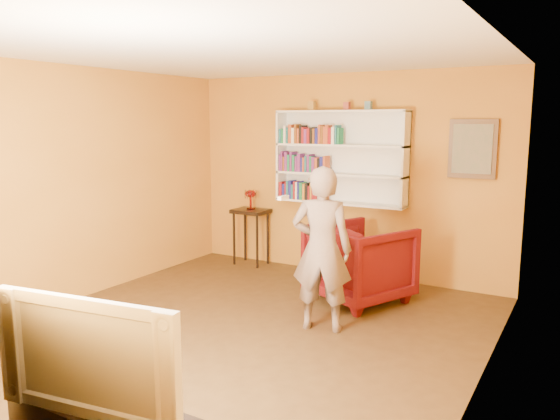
# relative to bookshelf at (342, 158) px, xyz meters

# --- Properties ---
(room_shell) EXTENTS (5.30, 5.80, 2.88)m
(room_shell) POSITION_rel_bookshelf_xyz_m (0.00, -2.41, -0.58)
(room_shell) COLOR #402B14
(room_shell) RESTS_ON ground
(bookshelf) EXTENTS (1.80, 0.29, 1.23)m
(bookshelf) POSITION_rel_bookshelf_xyz_m (0.00, 0.00, 0.00)
(bookshelf) COLOR white
(bookshelf) RESTS_ON room_shell
(books_row_lower) EXTENTS (0.69, 0.19, 0.25)m
(books_row_lower) POSITION_rel_bookshelf_xyz_m (-0.51, -0.11, -0.47)
(books_row_lower) COLOR maroon
(books_row_lower) RESTS_ON bookshelf
(books_row_middle) EXTENTS (0.70, 0.19, 0.27)m
(books_row_middle) POSITION_rel_bookshelf_xyz_m (-0.52, -0.10, -0.09)
(books_row_middle) COLOR #742A7F
(books_row_middle) RESTS_ON bookshelf
(books_row_upper) EXTENTS (0.90, 0.19, 0.26)m
(books_row_upper) POSITION_rel_bookshelf_xyz_m (-0.41, -0.11, 0.29)
(books_row_upper) COLOR #206878
(books_row_upper) RESTS_ON bookshelf
(ornament_left) EXTENTS (0.09, 0.09, 0.12)m
(ornament_left) POSITION_rel_bookshelf_xyz_m (-0.42, -0.06, 0.68)
(ornament_left) COLOR #A57A2F
(ornament_left) RESTS_ON bookshelf
(ornament_centre) EXTENTS (0.07, 0.07, 0.10)m
(ornament_centre) POSITION_rel_bookshelf_xyz_m (0.09, -0.06, 0.67)
(ornament_centre) COLOR #9F4035
(ornament_centre) RESTS_ON bookshelf
(ornament_right) EXTENTS (0.08, 0.08, 0.11)m
(ornament_right) POSITION_rel_bookshelf_xyz_m (0.38, -0.06, 0.67)
(ornament_right) COLOR slate
(ornament_right) RESTS_ON bookshelf
(framed_painting) EXTENTS (0.55, 0.05, 0.70)m
(framed_painting) POSITION_rel_bookshelf_xyz_m (1.65, 0.05, 0.16)
(framed_painting) COLOR #513317
(framed_painting) RESTS_ON room_shell
(console_table) EXTENTS (0.50, 0.38, 0.81)m
(console_table) POSITION_rel_bookshelf_xyz_m (-1.35, -0.16, -0.92)
(console_table) COLOR black
(console_table) RESTS_ON ground
(ruby_lustre) EXTENTS (0.18, 0.18, 0.28)m
(ruby_lustre) POSITION_rel_bookshelf_xyz_m (-1.35, -0.16, -0.58)
(ruby_lustre) COLOR maroon
(ruby_lustre) RESTS_ON console_table
(armchair) EXTENTS (1.30, 1.31, 0.91)m
(armchair) POSITION_rel_bookshelf_xyz_m (0.65, -0.90, -1.14)
(armchair) COLOR #47050B
(armchair) RESTS_ON ground
(person) EXTENTS (0.69, 0.54, 1.65)m
(person) POSITION_rel_bookshelf_xyz_m (0.65, -1.93, -0.77)
(person) COLOR #766156
(person) RESTS_ON ground
(game_remote) EXTENTS (0.04, 0.15, 0.04)m
(game_remote) POSITION_rel_bookshelf_xyz_m (0.41, -2.26, -0.23)
(game_remote) COLOR white
(game_remote) RESTS_ON person
(television) EXTENTS (1.21, 0.33, 0.69)m
(television) POSITION_rel_bookshelf_xyz_m (0.58, -4.66, -0.80)
(television) COLOR black
(television) RESTS_ON tv_cabinet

